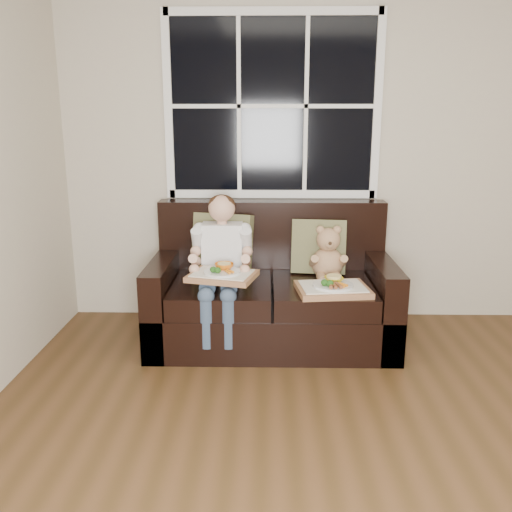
{
  "coord_description": "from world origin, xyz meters",
  "views": [
    {
      "loc": [
        -0.69,
        -1.71,
        1.57
      ],
      "look_at": [
        -0.76,
        1.85,
        0.66
      ],
      "focal_mm": 38.0,
      "sensor_mm": 36.0,
      "label": 1
    }
  ],
  "objects_px": {
    "teddy_bear": "(328,257)",
    "child": "(221,254)",
    "loveseat": "(272,297)",
    "tray_left": "(222,274)",
    "tray_right": "(333,288)"
  },
  "relations": [
    {
      "from": "teddy_bear",
      "to": "tray_left",
      "type": "xyz_separation_m",
      "value": [
        -0.73,
        -0.35,
        -0.03
      ]
    },
    {
      "from": "tray_right",
      "to": "loveseat",
      "type": "bearing_deg",
      "value": 134.02
    },
    {
      "from": "loveseat",
      "to": "tray_left",
      "type": "distance_m",
      "value": 0.54
    },
    {
      "from": "child",
      "to": "loveseat",
      "type": "bearing_deg",
      "value": 19.23
    },
    {
      "from": "tray_left",
      "to": "loveseat",
      "type": "bearing_deg",
      "value": 60.53
    },
    {
      "from": "teddy_bear",
      "to": "child",
      "type": "bearing_deg",
      "value": -170.68
    },
    {
      "from": "child",
      "to": "teddy_bear",
      "type": "distance_m",
      "value": 0.76
    },
    {
      "from": "child",
      "to": "teddy_bear",
      "type": "bearing_deg",
      "value": 10.53
    },
    {
      "from": "loveseat",
      "to": "teddy_bear",
      "type": "bearing_deg",
      "value": 2.42
    },
    {
      "from": "teddy_bear",
      "to": "tray_right",
      "type": "bearing_deg",
      "value": -91.33
    },
    {
      "from": "loveseat",
      "to": "child",
      "type": "height_order",
      "value": "child"
    },
    {
      "from": "loveseat",
      "to": "teddy_bear",
      "type": "relative_size",
      "value": 4.29
    },
    {
      "from": "child",
      "to": "tray_right",
      "type": "distance_m",
      "value": 0.79
    },
    {
      "from": "loveseat",
      "to": "tray_left",
      "type": "height_order",
      "value": "loveseat"
    },
    {
      "from": "tray_right",
      "to": "child",
      "type": "bearing_deg",
      "value": 158.11
    }
  ]
}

